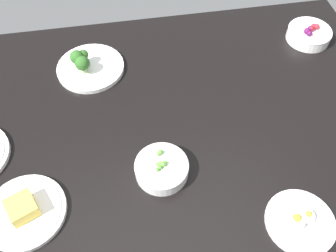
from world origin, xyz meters
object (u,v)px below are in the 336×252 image
plate_broccoli (88,66)px  bowl_peas (162,168)px  plate_eggs (300,221)px  plate_cheese (25,211)px  bowl_berries (309,34)px

plate_broccoli → bowl_peas: plate_broccoli is taller
bowl_peas → plate_eggs: bearing=-32.3°
plate_cheese → bowl_peas: (36.23, 5.79, 0.98)cm
bowl_peas → plate_broccoli: bearing=112.5°
bowl_peas → plate_cheese: bearing=-170.9°
plate_cheese → bowl_berries: bearing=27.9°
plate_eggs → bowl_berries: bearing=65.9°
plate_cheese → plate_broccoli: bearing=69.6°
plate_broccoli → plate_cheese: bearing=-110.4°
plate_eggs → bowl_berries: bowl_berries is taller
plate_eggs → bowl_peas: (-31.84, 20.11, 1.25)cm
plate_eggs → plate_broccoli: plate_broccoli is taller
plate_eggs → plate_broccoli: size_ratio=0.78×
plate_eggs → bowl_peas: bearing=147.7°
plate_broccoli → bowl_berries: size_ratio=1.45×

